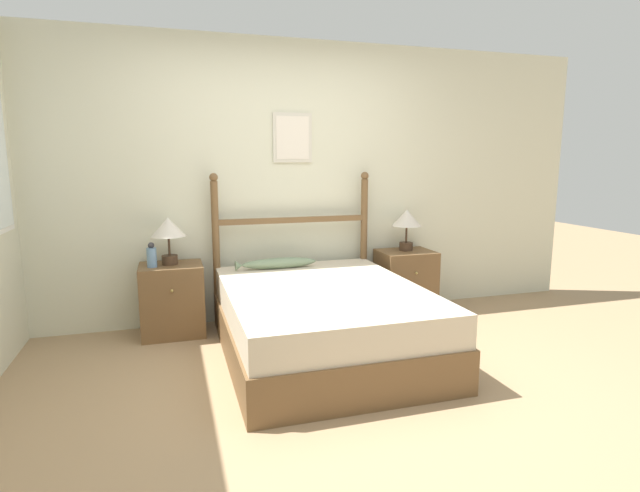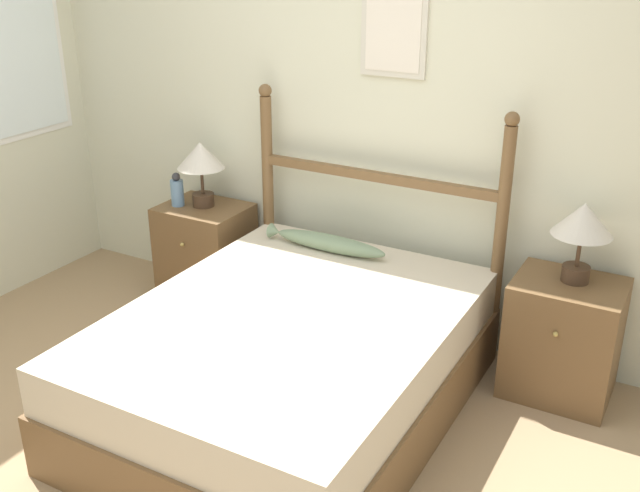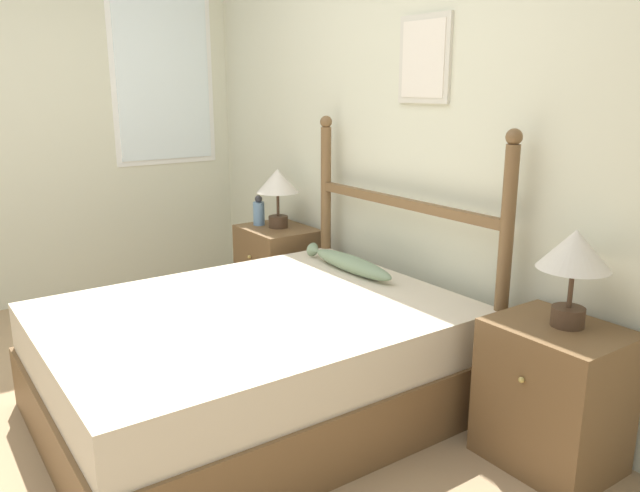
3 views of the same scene
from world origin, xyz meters
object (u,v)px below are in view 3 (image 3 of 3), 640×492
at_px(bed, 254,360).
at_px(nightstand_left, 278,271).
at_px(bottle, 259,212).
at_px(fish_pillow, 349,263).
at_px(nightstand_right, 553,396).
at_px(table_lamp_left, 278,185).
at_px(table_lamp_right, 574,256).

distance_m(bed, nightstand_left, 1.36).
xyz_separation_m(bottle, fish_pillow, (1.04, -0.01, -0.12)).
bearing_deg(nightstand_left, fish_pillow, -4.61).
relative_size(nightstand_right, table_lamp_left, 1.53).
relative_size(bed, fish_pillow, 2.67).
xyz_separation_m(nightstand_left, table_lamp_right, (2.20, 0.03, 0.60)).
xyz_separation_m(nightstand_right, bottle, (-2.33, -0.06, 0.40)).
bearing_deg(nightstand_left, bottle, -158.06).
bearing_deg(table_lamp_right, fish_pillow, -175.50).
xyz_separation_m(bed, bottle, (-1.24, 0.74, 0.44)).
xyz_separation_m(table_lamp_left, bottle, (-0.14, -0.07, -0.20)).
bearing_deg(table_lamp_left, table_lamp_right, 0.48).
distance_m(table_lamp_left, fish_pillow, 0.96).
height_order(nightstand_left, bottle, bottle).
bearing_deg(nightstand_left, table_lamp_right, 0.78).
distance_m(bed, bottle, 1.51).
relative_size(nightstand_left, fish_pillow, 0.85).
bearing_deg(table_lamp_left, bed, -36.47).
bearing_deg(table_lamp_left, bottle, -153.52).
bearing_deg(fish_pillow, bed, -74.84).
bearing_deg(bed, nightstand_left, 143.83).
distance_m(bed, table_lamp_left, 1.51).
relative_size(bed, bottle, 9.23).
bearing_deg(nightstand_right, bottle, -178.57).
bearing_deg(bottle, bed, -30.90).
height_order(nightstand_left, table_lamp_right, table_lamp_right).
distance_m(nightstand_right, table_lamp_right, 0.60).
distance_m(bed, table_lamp_right, 1.52).
bearing_deg(table_lamp_right, bed, -143.09).
relative_size(nightstand_right, table_lamp_right, 1.53).
bearing_deg(table_lamp_right, nightstand_right, -109.42).
xyz_separation_m(bed, nightstand_left, (-1.09, 0.80, 0.04)).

